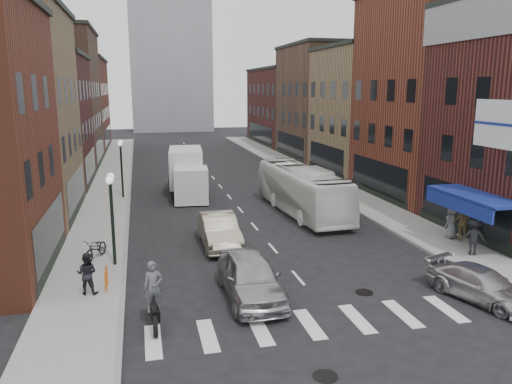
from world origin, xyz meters
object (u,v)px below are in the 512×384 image
sedan_left_far (219,230)px  ped_right_b (463,223)px  sedan_left_near (251,277)px  streetlamp_far (121,158)px  transit_bus (302,190)px  parked_bicycle (96,249)px  ped_right_c (452,222)px  curb_car (481,285)px  ped_left_solo (87,273)px  streetlamp_near (111,202)px  ped_right_a (473,236)px  box_truck (187,173)px  motorcycle_rider (154,296)px  billboard_sign (501,126)px  bike_rack (106,279)px

sedan_left_far → ped_right_b: size_ratio=2.81×
sedan_left_near → streetlamp_far: bearing=105.1°
transit_bus → sedan_left_near: bearing=-119.7°
parked_bicycle → ped_right_c: size_ratio=1.07×
curb_car → ped_left_solo: bearing=148.2°
streetlamp_near → transit_bus: 13.29m
ped_right_b → ped_right_c: (-0.44, 0.31, 0.01)m
streetlamp_near → ped_right_a: bearing=-8.5°
ped_left_solo → transit_bus: bearing=-124.8°
box_truck → curb_car: size_ratio=1.86×
parked_bicycle → box_truck: bearing=91.1°
sedan_left_far → parked_bicycle: size_ratio=2.59×
ped_right_a → motorcycle_rider: bearing=36.8°
billboard_sign → ped_left_solo: billboard_sign is taller
parked_bicycle → ped_right_c: ped_right_c is taller
bike_rack → sedan_left_near: 5.56m
transit_bus → sedan_left_far: size_ratio=2.21×
motorcycle_rider → ped_left_solo: (-2.34, 2.93, -0.11)m
billboard_sign → ped_right_a: bearing=89.2°
streetlamp_near → ped_right_c: streetlamp_near is taller
sedan_left_near → sedan_left_far: (-0.14, 6.48, -0.05)m
transit_bus → ped_right_b: transit_bus is taller
transit_bus → ped_right_b: 9.69m
billboard_sign → streetlamp_near: 16.68m
curb_car → ped_right_c: (3.29, 6.71, 0.41)m
transit_bus → ped_left_solo: bearing=-141.8°
streetlamp_far → curb_car: (13.27, -20.63, -2.31)m
ped_right_c → streetlamp_near: bearing=-22.6°
bike_rack → ped_left_solo: (-0.65, -0.35, 0.39)m
billboard_sign → bike_rack: billboard_sign is taller
streetlamp_near → streetlamp_far: bearing=90.0°
sedan_left_near → ped_right_a: (10.95, 2.08, 0.17)m
sedan_left_near → ped_right_c: (11.51, 4.57, 0.18)m
box_truck → sedan_left_far: box_truck is taller
ped_right_a → ped_right_c: size_ratio=0.99×
streetlamp_near → box_truck: bearing=72.1°
billboard_sign → ped_left_solo: 17.62m
transit_bus → ped_right_b: (6.03, -7.57, -0.47)m
transit_bus → sedan_left_far: transit_bus is taller
streetlamp_near → ped_right_b: streetlamp_near is taller
ped_left_solo → ped_right_c: bearing=-156.0°
streetlamp_near → sedan_left_near: size_ratio=0.84×
billboard_sign → curb_car: bearing=-131.0°
curb_car → ped_left_solo: 14.57m
ped_right_c → box_truck: bearing=-72.3°
curb_car → ped_right_b: bearing=42.2°
streetlamp_far → ped_right_c: (16.56, -13.91, -1.90)m
transit_bus → sedan_left_near: (-5.91, -11.83, -0.64)m
transit_bus → parked_bicycle: (-11.80, -6.45, -0.84)m
motorcycle_rider → parked_bicycle: 7.27m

